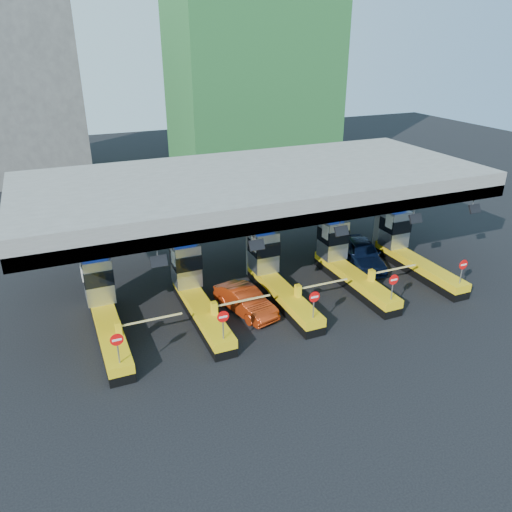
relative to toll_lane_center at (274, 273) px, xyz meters
name	(u,v)px	position (x,y,z in m)	size (l,w,h in m)	color
ground	(275,296)	(0.00, -0.28, -1.40)	(120.00, 120.00, 0.00)	black
toll_canopy	(257,187)	(0.00, 2.59, 4.74)	(28.00, 12.09, 7.00)	slate
toll_lane_far_left	(104,306)	(-10.00, 0.00, 0.00)	(4.43, 8.00, 4.16)	black
toll_lane_left	(194,289)	(-5.00, 0.00, 0.00)	(4.43, 8.00, 4.16)	black
toll_lane_center	(274,273)	(0.00, 0.00, 0.00)	(4.43, 8.00, 4.16)	black
toll_lane_right	(344,260)	(5.00, 0.00, 0.00)	(4.43, 8.00, 4.16)	black
toll_lane_far_right	(407,248)	(10.00, 0.00, 0.00)	(4.43, 8.00, 4.16)	black
bg_building_scaffold	(252,40)	(12.00, 31.72, 12.60)	(18.00, 12.00, 28.00)	#1E5926
bg_building_concrete	(8,93)	(-14.00, 35.72, 7.60)	(14.00, 10.00, 18.00)	#4C4C49
van	(362,253)	(7.37, 1.38, -0.50)	(2.13, 5.28, 1.80)	black
red_car	(245,301)	(-2.41, -1.37, -0.67)	(1.54, 4.43, 1.46)	#99290B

